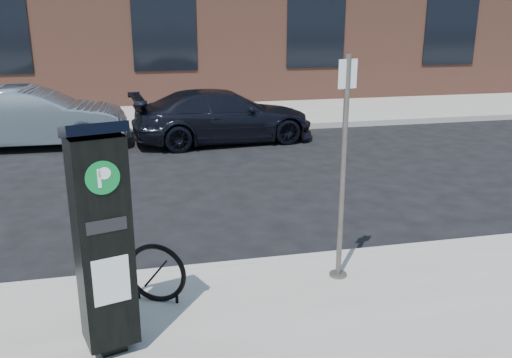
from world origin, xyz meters
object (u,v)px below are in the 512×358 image
object	(u,v)px
car_dark	(223,116)
car_silver	(32,118)
sign_pole	(343,172)
bike_rack	(156,273)
parking_kiosk	(103,238)

from	to	relation	value
car_dark	car_silver	bearing A→B (deg)	79.30
sign_pole	car_silver	xyz separation A→B (m)	(-4.47, 8.00, -0.67)
sign_pole	car_silver	world-z (taller)	sign_pole
sign_pole	bike_rack	distance (m)	2.22
bike_rack	sign_pole	bearing A→B (deg)	28.15
car_dark	parking_kiosk	bearing A→B (deg)	158.96
sign_pole	car_dark	bearing A→B (deg)	76.13
sign_pole	bike_rack	size ratio (longest dim) A/B	3.84
car_dark	sign_pole	bearing A→B (deg)	175.27
bike_rack	car_silver	size ratio (longest dim) A/B	0.15
car_dark	bike_rack	bearing A→B (deg)	160.48
sign_pole	car_silver	size ratio (longest dim) A/B	0.58
bike_rack	parking_kiosk	bearing A→B (deg)	-94.90
sign_pole	parking_kiosk	bearing A→B (deg)	-174.63
car_silver	bike_rack	bearing A→B (deg)	-161.75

